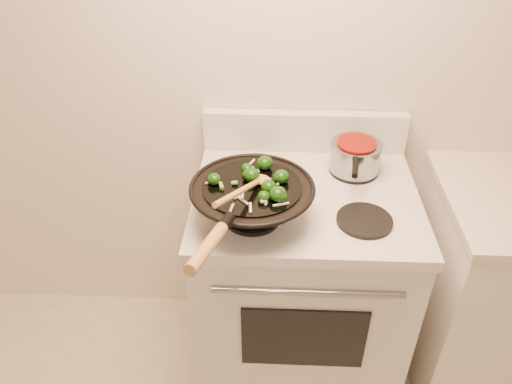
{
  "coord_description": "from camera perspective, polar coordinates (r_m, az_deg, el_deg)",
  "views": [
    {
      "loc": [
        -0.11,
        -0.24,
        1.93
      ],
      "look_at": [
        -0.17,
        1.02,
        1.03
      ],
      "focal_mm": 35.0,
      "sensor_mm": 36.0,
      "label": 1
    }
  ],
  "objects": [
    {
      "name": "wok",
      "position": [
        1.56,
        -0.49,
        -0.95
      ],
      "size": [
        0.39,
        0.64,
        0.19
      ],
      "color": "black",
      "rests_on": "stove"
    },
    {
      "name": "stirfry",
      "position": [
        1.53,
        0.69,
        1.35
      ],
      "size": [
        0.26,
        0.29,
        0.05
      ],
      "color": "#103608",
      "rests_on": "wok"
    },
    {
      "name": "stove",
      "position": [
        2.03,
        5.0,
        -10.45
      ],
      "size": [
        0.78,
        0.67,
        1.08
      ],
      "color": "silver",
      "rests_on": "ground"
    },
    {
      "name": "saucepan",
      "position": [
        1.85,
        11.29,
        4.07
      ],
      "size": [
        0.18,
        0.29,
        0.11
      ],
      "color": "gray",
      "rests_on": "stove"
    },
    {
      "name": "wooden_spoon",
      "position": [
        1.47,
        -0.82,
        0.66
      ],
      "size": [
        0.16,
        0.3,
        0.1
      ],
      "color": "#A47740",
      "rests_on": "wok"
    }
  ]
}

